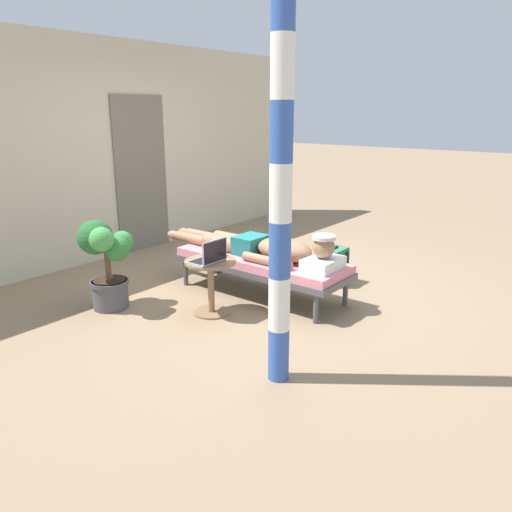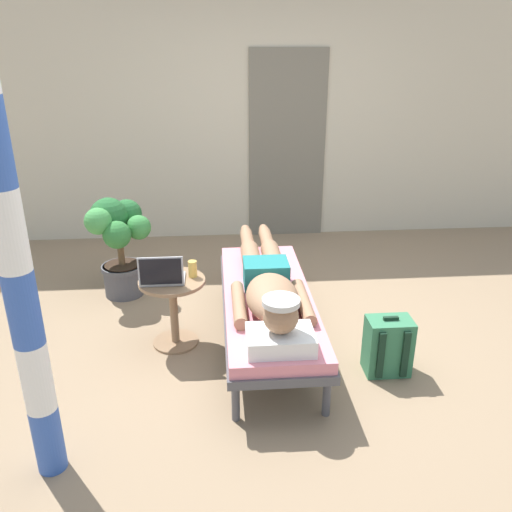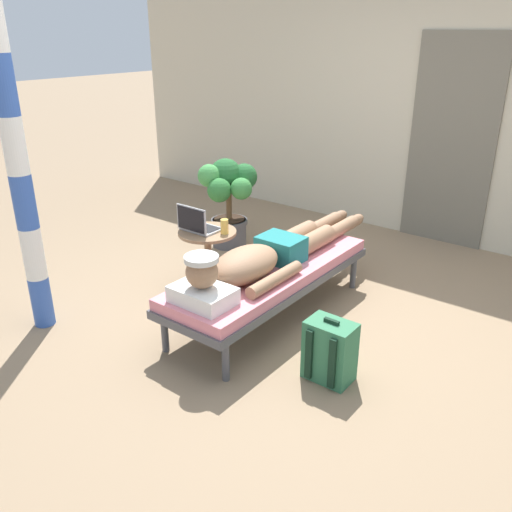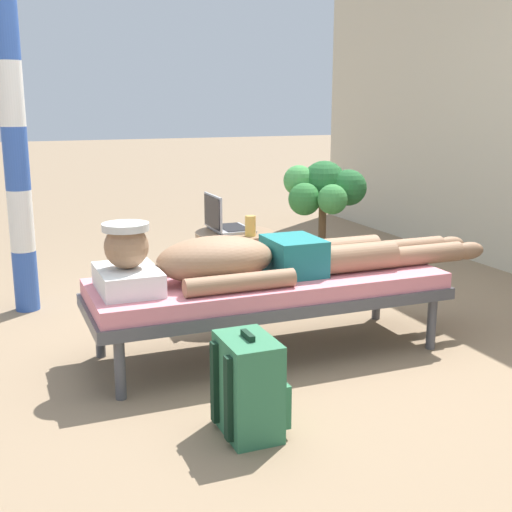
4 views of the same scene
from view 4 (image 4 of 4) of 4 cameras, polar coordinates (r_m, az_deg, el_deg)
ground_plane at (r=3.49m, az=2.71°, el=-8.92°), size 40.00×40.00×0.00m
lounge_chair at (r=3.49m, az=1.07°, el=-2.89°), size 0.65×1.87×0.42m
person_reclining at (r=3.42m, az=0.19°, el=-0.20°), size 0.53×2.17×0.33m
side_table at (r=4.12m, az=-1.82°, el=-0.21°), size 0.48×0.48×0.52m
laptop at (r=4.12m, az=-2.80°, el=2.96°), size 0.31×0.24×0.23m
drink_glass at (r=3.95m, az=-0.49°, el=2.58°), size 0.06×0.06×0.12m
backpack at (r=2.71m, az=-0.61°, el=-11.06°), size 0.30×0.26×0.42m
potted_plant at (r=4.90m, az=5.73°, el=3.88°), size 0.52×0.58×0.88m
porch_post at (r=4.35m, az=-20.13°, el=12.83°), size 0.15×0.15×2.69m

